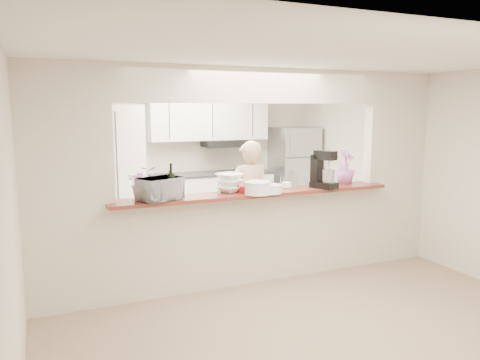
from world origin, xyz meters
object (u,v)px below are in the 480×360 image
toaster_oven (160,189)px  stand_mixer (323,171)px  refrigerator (294,173)px  person (249,201)px

toaster_oven → stand_mixer: stand_mixer is taller
refrigerator → toaster_oven: (-3.20, -2.75, 0.36)m
toaster_oven → stand_mixer: size_ratio=0.95×
stand_mixer → refrigerator: bearing=66.6°
refrigerator → stand_mixer: 3.07m
toaster_oven → stand_mixer: 2.00m
refrigerator → person: bearing=-133.6°
stand_mixer → person: size_ratio=0.28×
person → stand_mixer: bearing=120.5°
toaster_oven → person: bearing=8.1°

